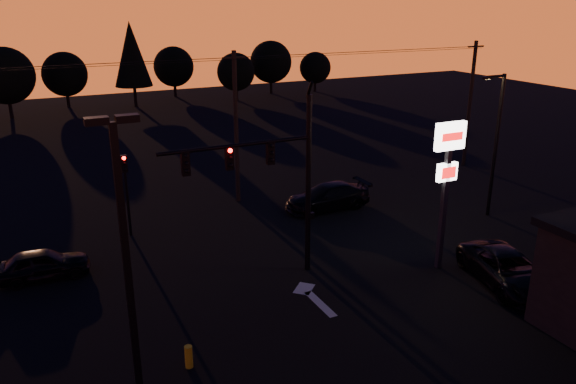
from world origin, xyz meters
name	(u,v)px	position (x,y,z in m)	size (l,w,h in m)	color
ground	(321,319)	(0.00, 0.00, 0.00)	(120.00, 120.00, 0.00)	black
lane_arrow	(312,296)	(0.50, 1.67, 0.01)	(1.20, 3.10, 0.01)	beige
traffic_signal_mast	(275,170)	(-0.10, 3.99, 4.94)	(6.79, 0.52, 8.58)	black
secondary_signal	(126,183)	(-5.00, 11.49, 2.86)	(0.30, 0.31, 4.35)	black
parking_lot_light	(127,265)	(-7.50, -3.00, 5.27)	(1.25, 0.30, 9.14)	black
pylon_sign	(448,165)	(7.00, 1.50, 4.91)	(1.50, 0.28, 6.80)	black
streetlight	(495,140)	(13.91, 5.50, 4.42)	(1.55, 0.35, 8.00)	black
utility_pole_1	(236,127)	(2.00, 14.00, 4.59)	(1.40, 0.26, 9.00)	black
utility_pole_2	(470,104)	(20.00, 14.00, 4.59)	(1.40, 0.26, 9.00)	black
power_wires	(234,58)	(2.00, 14.00, 8.57)	(36.00, 1.22, 0.07)	black
bollard	(189,357)	(-5.47, -0.68, 0.40)	(0.27, 0.27, 0.80)	#BFA30F
tree_2	(5,76)	(-10.00, 48.00, 4.37)	(5.77, 5.78, 7.26)	black
tree_3	(65,74)	(-4.00, 52.00, 3.75)	(4.95, 4.95, 6.22)	black
tree_4	(132,54)	(3.00, 49.00, 5.93)	(4.18, 4.18, 9.50)	black
tree_5	(174,67)	(9.00, 54.00, 3.75)	(4.95, 4.95, 6.22)	black
tree_6	(236,72)	(15.00, 48.00, 3.43)	(4.54, 4.54, 5.71)	black
tree_7	(271,62)	(21.00, 51.00, 4.06)	(5.36, 5.36, 6.74)	black
tree_8	(315,68)	(27.00, 50.00, 3.12)	(4.12, 4.12, 5.19)	black
car_left	(42,264)	(-9.42, 8.34, 0.68)	(1.60, 3.97, 1.35)	black
car_right	(327,197)	(6.23, 10.43, 0.74)	(2.08, 5.12, 1.49)	black
suv_parked	(508,269)	(8.55, -1.10, 0.73)	(2.42, 5.25, 1.46)	black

